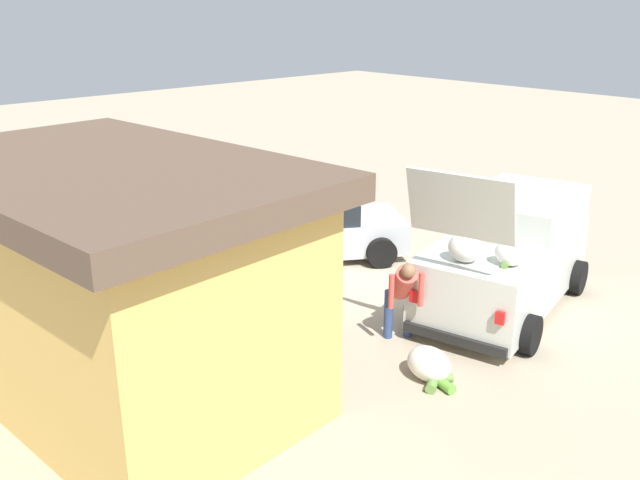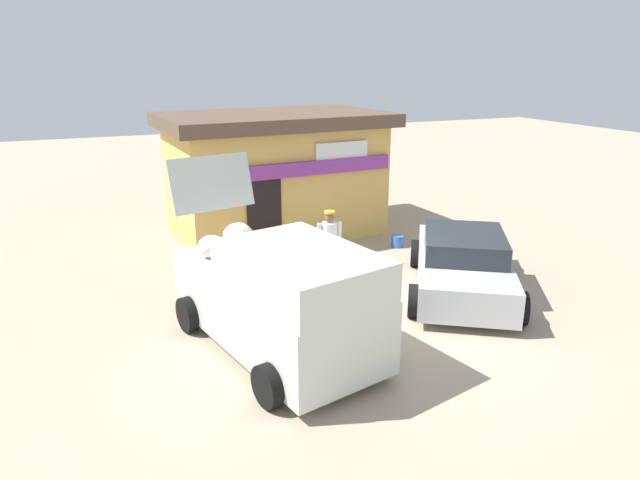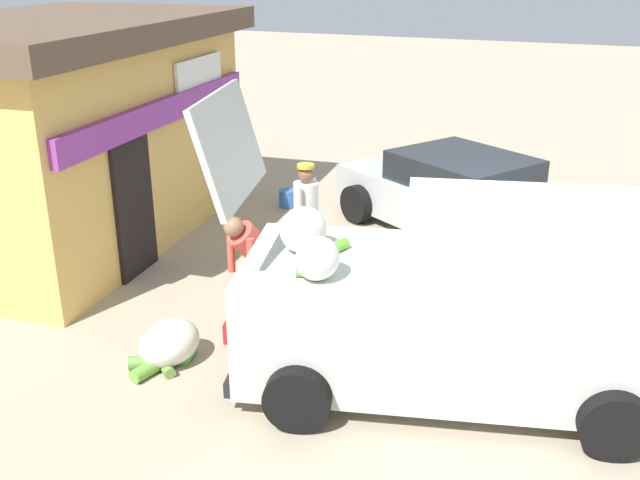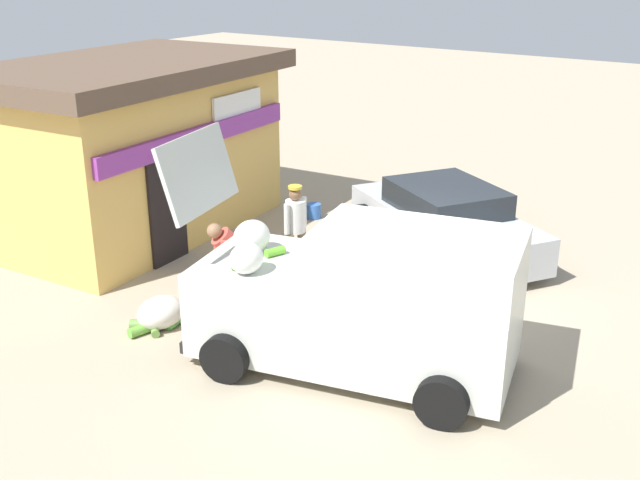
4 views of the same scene
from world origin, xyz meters
name	(u,v)px [view 3 (image 3 of 4)]	position (x,y,z in m)	size (l,w,h in m)	color
ground_plane	(461,292)	(0.00, 0.00, 0.00)	(60.00, 60.00, 0.00)	tan
storefront_bar	(68,130)	(-0.14, 6.04, 1.72)	(6.24, 4.18, 3.35)	#E0B259
delivery_van	(468,300)	(-2.23, -0.44, 0.98)	(2.91, 4.77, 2.98)	silver
parked_sedan	(461,197)	(2.13, 0.45, 0.62)	(3.74, 4.43, 1.29)	#B2B7BC
vendor_standing	(306,213)	(-0.19, 2.14, 0.90)	(0.57, 0.35, 1.59)	#726047
customer_bending	(257,260)	(-1.89, 2.05, 0.90)	(0.73, 0.68, 1.48)	navy
unloaded_banana_pile	(169,345)	(-2.96, 2.64, 0.22)	(0.96, 0.73, 0.48)	silver
paint_bucket	(288,198)	(2.38, 3.55, 0.15)	(0.31, 0.31, 0.31)	blue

